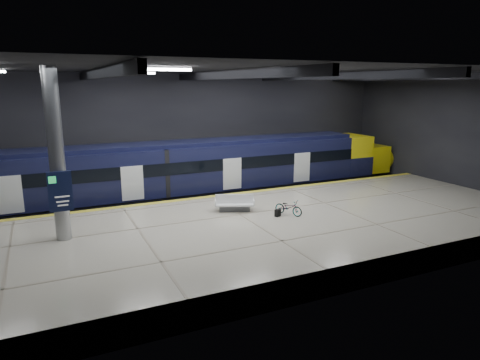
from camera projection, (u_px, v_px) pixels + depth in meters
ground at (232, 229)px, 22.00m from camera, size 30.00×30.00×0.00m
room_shell at (232, 118)px, 20.75m from camera, size 30.10×16.10×8.05m
platform at (254, 234)px, 19.66m from camera, size 30.00×11.00×1.10m
safety_strip at (212, 196)px, 24.19m from camera, size 30.00×0.40×0.01m
rails at (197, 202)px, 26.84m from camera, size 30.00×1.52×0.16m
train at (205, 170)px, 26.66m from camera, size 29.40×2.84×3.79m
bench at (235, 205)px, 21.36m from camera, size 2.11×1.50×0.86m
bicycle at (289, 207)px, 20.70m from camera, size 1.16×1.51×0.76m
pannier_bag at (278, 213)px, 20.50m from camera, size 0.35×0.28×0.35m
info_column at (57, 158)px, 16.81m from camera, size 0.90×0.78×6.90m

